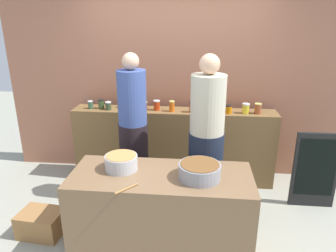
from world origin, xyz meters
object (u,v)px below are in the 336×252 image
(preserve_jar_1, at_px, (101,104))
(chalkboard_sign, at_px, (315,170))
(preserve_jar_7, at_px, (172,106))
(cook_with_tongs, at_px, (133,138))
(preserve_jar_2, at_px, (108,106))
(preserve_jar_3, at_px, (124,104))
(preserve_jar_12, at_px, (246,108))
(preserve_jar_0, at_px, (91,105))
(preserve_jar_4, at_px, (131,103))
(preserve_jar_13, at_px, (258,109))
(preserve_jar_8, at_px, (192,107))
(preserve_jar_10, at_px, (213,107))
(cooking_pot_left, at_px, (121,162))
(preserve_jar_11, at_px, (228,109))
(preserve_jar_5, at_px, (145,105))
(cook_in_cap, at_px, (206,148))
(preserve_jar_9, at_px, (202,107))
(bread_crate, at_px, (42,223))
(wooden_spoon, at_px, (126,189))
(cooking_pot_center, at_px, (200,171))
(preserve_jar_6, at_px, (157,105))

(preserve_jar_1, height_order, chalkboard_sign, preserve_jar_1)
(preserve_jar_7, bearing_deg, cook_with_tongs, -126.29)
(preserve_jar_2, relative_size, preserve_jar_3, 1.07)
(preserve_jar_12, distance_m, chalkboard_sign, 1.10)
(preserve_jar_7, bearing_deg, preserve_jar_2, -179.58)
(preserve_jar_0, height_order, preserve_jar_4, preserve_jar_4)
(preserve_jar_13, relative_size, cook_with_tongs, 0.07)
(preserve_jar_8, relative_size, preserve_jar_10, 1.02)
(cooking_pot_left, xyz_separation_m, cook_with_tongs, (-0.03, 0.72, -0.04))
(preserve_jar_4, height_order, preserve_jar_13, preserve_jar_13)
(preserve_jar_11, bearing_deg, preserve_jar_2, 179.70)
(preserve_jar_5, height_order, cooking_pot_left, preserve_jar_5)
(cooking_pot_left, height_order, chalkboard_sign, cooking_pot_left)
(preserve_jar_1, bearing_deg, cook_in_cap, -29.67)
(preserve_jar_13, distance_m, cook_with_tongs, 1.62)
(cooking_pot_left, distance_m, chalkboard_sign, 2.29)
(preserve_jar_9, distance_m, preserve_jar_13, 0.71)
(preserve_jar_11, height_order, cooking_pot_left, preserve_jar_11)
(preserve_jar_2, bearing_deg, chalkboard_sign, -9.99)
(preserve_jar_1, height_order, preserve_jar_12, preserve_jar_12)
(preserve_jar_11, bearing_deg, cooking_pot_left, -131.08)
(preserve_jar_4, bearing_deg, preserve_jar_3, 171.44)
(preserve_jar_13, distance_m, bread_crate, 2.86)
(preserve_jar_12, bearing_deg, wooden_spoon, -125.74)
(preserve_jar_7, xyz_separation_m, wooden_spoon, (-0.24, -1.64, -0.27))
(preserve_jar_1, relative_size, preserve_jar_12, 0.95)
(preserve_jar_2, relative_size, cooking_pot_left, 0.34)
(preserve_jar_9, relative_size, cooking_pot_center, 0.29)
(preserve_jar_2, distance_m, preserve_jar_4, 0.30)
(preserve_jar_2, distance_m, preserve_jar_12, 1.79)
(preserve_jar_0, xyz_separation_m, preserve_jar_12, (2.04, -0.02, 0.01))
(preserve_jar_6, height_order, bread_crate, preserve_jar_6)
(bread_crate, bearing_deg, preserve_jar_5, 56.98)
(preserve_jar_10, distance_m, cook_in_cap, 0.82)
(preserve_jar_4, bearing_deg, preserve_jar_1, -169.62)
(preserve_jar_6, relative_size, preserve_jar_12, 1.00)
(preserve_jar_6, relative_size, wooden_spoon, 0.55)
(preserve_jar_8, xyz_separation_m, wooden_spoon, (-0.51, -1.63, -0.27))
(cooking_pot_center, height_order, bread_crate, cooking_pot_center)
(preserve_jar_2, height_order, preserve_jar_13, preserve_jar_13)
(preserve_jar_12, height_order, cooking_pot_left, preserve_jar_12)
(preserve_jar_2, height_order, bread_crate, preserve_jar_2)
(cook_with_tongs, xyz_separation_m, cook_in_cap, (0.85, -0.21, 0.00))
(cook_with_tongs, bearing_deg, wooden_spoon, -81.49)
(preserve_jar_9, xyz_separation_m, cooking_pot_left, (-0.76, -1.32, -0.20))
(preserve_jar_4, distance_m, cook_with_tongs, 0.72)
(preserve_jar_0, xyz_separation_m, wooden_spoon, (0.86, -1.66, -0.26))
(preserve_jar_10, height_order, chalkboard_sign, preserve_jar_10)
(preserve_jar_10, xyz_separation_m, cooking_pot_left, (-0.91, -1.29, -0.21))
(preserve_jar_9, distance_m, wooden_spoon, 1.82)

